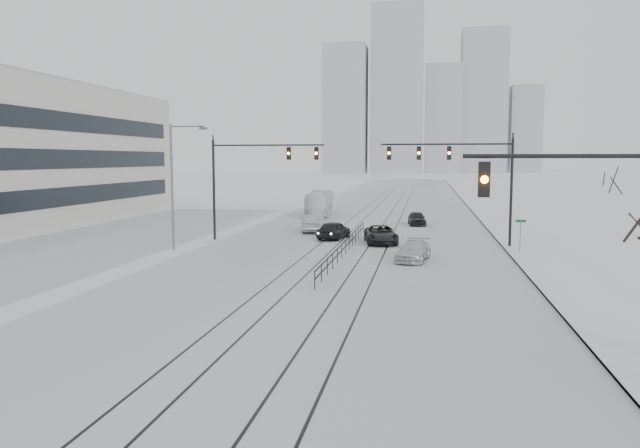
% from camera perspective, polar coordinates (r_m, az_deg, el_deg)
% --- Properties ---
extents(road, '(22.00, 260.00, 0.02)m').
position_cam_1_polar(road, '(72.55, 5.40, 0.80)').
color(road, silver).
rests_on(road, ground).
extents(sidewalk_east, '(5.00, 260.00, 0.16)m').
position_cam_1_polar(sidewalk_east, '(72.79, 16.06, 0.66)').
color(sidewalk_east, silver).
rests_on(sidewalk_east, ground).
extents(curb, '(0.10, 260.00, 0.12)m').
position_cam_1_polar(curb, '(72.56, 14.13, 0.68)').
color(curb, gray).
rests_on(curb, ground).
extents(parking_strip, '(14.00, 60.00, 0.03)m').
position_cam_1_polar(parking_strip, '(53.87, -18.52, -1.27)').
color(parking_strip, silver).
rests_on(parking_strip, ground).
extents(tram_rails, '(5.30, 180.00, 0.01)m').
position_cam_1_polar(tram_rails, '(52.73, 3.75, -1.12)').
color(tram_rails, black).
rests_on(tram_rails, ground).
extents(skyline, '(96.00, 48.00, 72.00)m').
position_cam_1_polar(skyline, '(286.69, 9.78, 10.72)').
color(skyline, '#969BA5').
rests_on(skyline, ground).
extents(traffic_mast_near, '(6.10, 0.37, 7.00)m').
position_cam_1_polar(traffic_mast_near, '(18.93, 26.15, -0.58)').
color(traffic_mast_near, black).
rests_on(traffic_mast_near, ground).
extents(traffic_mast_ne, '(9.60, 0.37, 8.00)m').
position_cam_1_polar(traffic_mast_ne, '(47.13, 13.10, 4.89)').
color(traffic_mast_ne, black).
rests_on(traffic_mast_ne, ground).
extents(traffic_mast_nw, '(9.10, 0.37, 8.00)m').
position_cam_1_polar(traffic_mast_nw, '(50.04, -6.48, 4.85)').
color(traffic_mast_nw, black).
rests_on(traffic_mast_nw, ground).
extents(street_light_west, '(2.73, 0.25, 9.00)m').
position_cam_1_polar(street_light_west, '(45.61, -13.04, 4.17)').
color(street_light_west, '#595B60').
rests_on(street_light_west, ground).
extents(median_fence, '(0.06, 24.00, 1.00)m').
position_cam_1_polar(median_fence, '(42.82, 2.36, -2.08)').
color(median_fence, black).
rests_on(median_fence, ground).
extents(street_sign, '(0.70, 0.06, 2.40)m').
position_cam_1_polar(street_sign, '(44.78, 17.86, -0.62)').
color(street_sign, '#595B60').
rests_on(street_sign, ground).
extents(sedan_sb_inner, '(2.59, 4.60, 1.48)m').
position_cam_1_polar(sedan_sb_inner, '(50.79, 1.26, -0.57)').
color(sedan_sb_inner, black).
rests_on(sedan_sb_inner, ground).
extents(sedan_sb_outer, '(1.88, 4.75, 1.54)m').
position_cam_1_polar(sedan_sb_outer, '(55.77, -0.58, 0.05)').
color(sedan_sb_outer, '#9C9FA3').
rests_on(sedan_sb_outer, ground).
extents(sedan_nb_front, '(3.15, 5.33, 1.39)m').
position_cam_1_polar(sedan_nb_front, '(48.25, 5.59, -0.99)').
color(sedan_nb_front, black).
rests_on(sedan_nb_front, ground).
extents(sedan_nb_right, '(2.45, 4.60, 1.27)m').
position_cam_1_polar(sedan_nb_right, '(40.39, 8.53, -2.47)').
color(sedan_nb_right, silver).
rests_on(sedan_nb_right, ground).
extents(sedan_nb_far, '(2.00, 4.10, 1.35)m').
position_cam_1_polar(sedan_nb_far, '(62.11, 8.85, 0.50)').
color(sedan_nb_far, black).
rests_on(sedan_nb_far, ground).
extents(box_truck, '(3.17, 10.38, 2.85)m').
position_cam_1_polar(box_truck, '(71.35, -0.02, 1.88)').
color(box_truck, white).
rests_on(box_truck, ground).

